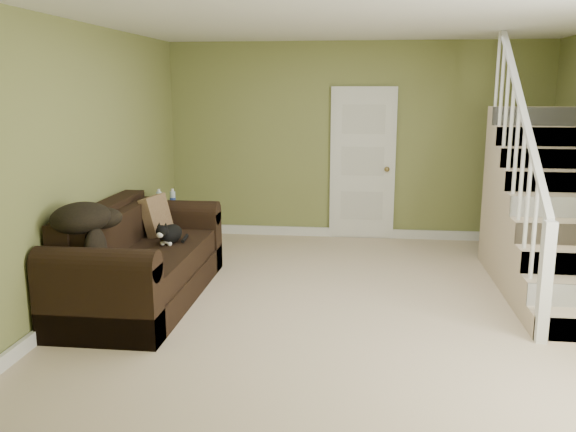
% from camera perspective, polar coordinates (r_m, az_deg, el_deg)
% --- Properties ---
extents(floor, '(5.00, 5.50, 0.01)m').
position_cam_1_polar(floor, '(5.79, 5.74, -8.45)').
color(floor, '#C9B691').
rests_on(floor, ground).
extents(ceiling, '(5.00, 5.50, 0.01)m').
position_cam_1_polar(ceiling, '(5.46, 6.34, 18.06)').
color(ceiling, white).
rests_on(ceiling, wall_back).
extents(wall_back, '(5.00, 0.04, 2.60)m').
position_cam_1_polar(wall_back, '(8.21, 6.34, 6.93)').
color(wall_back, olive).
rests_on(wall_back, floor).
extents(wall_front, '(5.00, 0.04, 2.60)m').
position_cam_1_polar(wall_front, '(2.77, 5.07, -3.09)').
color(wall_front, olive).
rests_on(wall_front, floor).
extents(wall_left, '(0.04, 5.50, 2.60)m').
position_cam_1_polar(wall_left, '(6.05, -18.46, 4.58)').
color(wall_left, olive).
rests_on(wall_left, floor).
extents(baseboard_back, '(5.00, 0.04, 0.12)m').
position_cam_1_polar(baseboard_back, '(8.38, 6.15, -1.56)').
color(baseboard_back, white).
rests_on(baseboard_back, floor).
extents(baseboard_left, '(0.04, 5.50, 0.12)m').
position_cam_1_polar(baseboard_left, '(6.31, -17.46, -6.65)').
color(baseboard_left, white).
rests_on(baseboard_left, floor).
extents(door, '(0.86, 0.12, 2.02)m').
position_cam_1_polar(door, '(8.20, 7.00, 4.84)').
color(door, white).
rests_on(door, floor).
extents(staircase, '(1.00, 2.51, 2.82)m').
position_cam_1_polar(staircase, '(6.82, 23.05, -0.62)').
color(staircase, '#C9B691').
rests_on(staircase, floor).
extents(sofa, '(1.00, 2.32, 0.92)m').
position_cam_1_polar(sofa, '(6.04, -13.80, -4.40)').
color(sofa, black).
rests_on(sofa, floor).
extents(side_table, '(0.58, 0.58, 0.84)m').
position_cam_1_polar(side_table, '(7.45, -11.09, -1.47)').
color(side_table, black).
rests_on(side_table, floor).
extents(cat, '(0.24, 0.52, 0.25)m').
position_cam_1_polar(cat, '(6.13, -11.00, -1.67)').
color(cat, black).
rests_on(cat, sofa).
extents(banana, '(0.14, 0.18, 0.05)m').
position_cam_1_polar(banana, '(5.76, -13.50, -3.39)').
color(banana, yellow).
rests_on(banana, sofa).
extents(throw_pillow, '(0.26, 0.44, 0.43)m').
position_cam_1_polar(throw_pillow, '(6.54, -12.19, 0.06)').
color(throw_pillow, '#4D341F').
rests_on(throw_pillow, sofa).
extents(throw_blanket, '(0.61, 0.71, 0.25)m').
position_cam_1_polar(throw_blanket, '(5.37, -18.80, -0.16)').
color(throw_blanket, black).
rests_on(throw_blanket, sofa).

